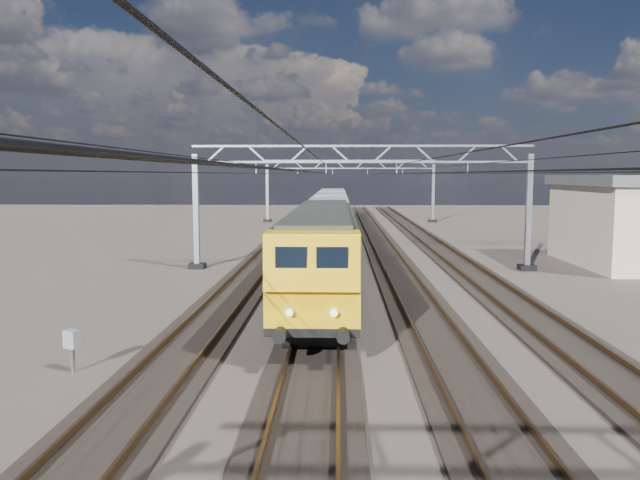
{
  "coord_description": "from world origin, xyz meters",
  "views": [
    {
      "loc": [
        -1.28,
        -31.63,
        5.44
      ],
      "look_at": [
        -2.15,
        -2.76,
        2.4
      ],
      "focal_mm": 35.0,
      "sensor_mm": 36.0,
      "label": 1
    }
  ],
  "objects_px": {
    "hopper_wagon_mid": "(331,209)",
    "catenary_gantry_far": "(350,188)",
    "catenary_gantry_mid": "(361,202)",
    "trackside_cabinet": "(72,340)",
    "locomotive": "(322,247)",
    "hopper_wagon_third": "(333,202)",
    "hopper_wagon_lead": "(329,220)"
  },
  "relations": [
    {
      "from": "catenary_gantry_far",
      "to": "trackside_cabinet",
      "type": "xyz_separation_m",
      "value": [
        -8.59,
        -55.12,
        -3.0
      ]
    },
    {
      "from": "locomotive",
      "to": "hopper_wagon_mid",
      "type": "relative_size",
      "value": 1.62
    },
    {
      "from": "hopper_wagon_lead",
      "to": "trackside_cabinet",
      "type": "relative_size",
      "value": 10.89
    },
    {
      "from": "catenary_gantry_far",
      "to": "hopper_wagon_third",
      "type": "relative_size",
      "value": 1.53
    },
    {
      "from": "locomotive",
      "to": "hopper_wagon_mid",
      "type": "distance_m",
      "value": 31.9
    },
    {
      "from": "catenary_gantry_mid",
      "to": "hopper_wagon_mid",
      "type": "relative_size",
      "value": 1.53
    },
    {
      "from": "catenary_gantry_mid",
      "to": "catenary_gantry_far",
      "type": "bearing_deg",
      "value": 90.0
    },
    {
      "from": "catenary_gantry_far",
      "to": "locomotive",
      "type": "relative_size",
      "value": 0.94
    },
    {
      "from": "trackside_cabinet",
      "to": "catenary_gantry_mid",
      "type": "bearing_deg",
      "value": 89.42
    },
    {
      "from": "hopper_wagon_third",
      "to": "trackside_cabinet",
      "type": "relative_size",
      "value": 10.89
    },
    {
      "from": "trackside_cabinet",
      "to": "locomotive",
      "type": "bearing_deg",
      "value": 80.49
    },
    {
      "from": "catenary_gantry_mid",
      "to": "hopper_wagon_third",
      "type": "bearing_deg",
      "value": 93.09
    },
    {
      "from": "catenary_gantry_far",
      "to": "hopper_wagon_third",
      "type": "bearing_deg",
      "value": 151.79
    },
    {
      "from": "catenary_gantry_mid",
      "to": "locomotive",
      "type": "height_order",
      "value": "catenary_gantry_mid"
    },
    {
      "from": "trackside_cabinet",
      "to": "hopper_wagon_third",
      "type": "bearing_deg",
      "value": 106.92
    },
    {
      "from": "locomotive",
      "to": "hopper_wagon_lead",
      "type": "relative_size",
      "value": 1.62
    },
    {
      "from": "catenary_gantry_mid",
      "to": "hopper_wagon_lead",
      "type": "relative_size",
      "value": 1.53
    },
    {
      "from": "catenary_gantry_mid",
      "to": "hopper_wagon_lead",
      "type": "bearing_deg",
      "value": 102.99
    },
    {
      "from": "locomotive",
      "to": "hopper_wagon_third",
      "type": "bearing_deg",
      "value": 90.0
    },
    {
      "from": "catenary_gantry_far",
      "to": "hopper_wagon_mid",
      "type": "relative_size",
      "value": 1.53
    },
    {
      "from": "catenary_gantry_far",
      "to": "hopper_wagon_lead",
      "type": "bearing_deg",
      "value": -94.19
    },
    {
      "from": "catenary_gantry_mid",
      "to": "locomotive",
      "type": "distance_m",
      "value": 9.38
    },
    {
      "from": "catenary_gantry_far",
      "to": "trackside_cabinet",
      "type": "height_order",
      "value": "catenary_gantry_far"
    },
    {
      "from": "catenary_gantry_mid",
      "to": "trackside_cabinet",
      "type": "distance_m",
      "value": 21.18
    },
    {
      "from": "hopper_wagon_lead",
      "to": "hopper_wagon_third",
      "type": "xyz_separation_m",
      "value": [
        0.0,
        28.4,
        0.0
      ]
    },
    {
      "from": "locomotive",
      "to": "trackside_cabinet",
      "type": "height_order",
      "value": "locomotive"
    },
    {
      "from": "hopper_wagon_third",
      "to": "catenary_gantry_mid",
      "type": "bearing_deg",
      "value": -86.91
    },
    {
      "from": "catenary_gantry_mid",
      "to": "catenary_gantry_far",
      "type": "distance_m",
      "value": 36.0
    },
    {
      "from": "hopper_wagon_third",
      "to": "trackside_cabinet",
      "type": "xyz_separation_m",
      "value": [
        -6.59,
        -56.2,
        -1.33
      ]
    },
    {
      "from": "hopper_wagon_mid",
      "to": "trackside_cabinet",
      "type": "relative_size",
      "value": 10.89
    },
    {
      "from": "hopper_wagon_mid",
      "to": "catenary_gantry_far",
      "type": "bearing_deg",
      "value": 81.34
    },
    {
      "from": "locomotive",
      "to": "hopper_wagon_mid",
      "type": "height_order",
      "value": "locomotive"
    }
  ]
}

